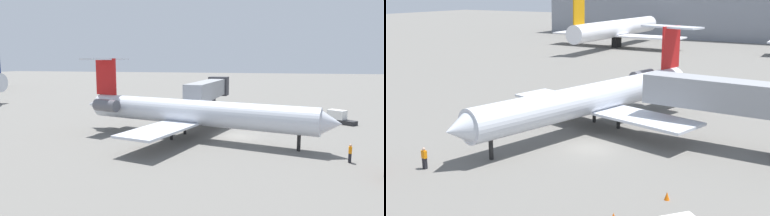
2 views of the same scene
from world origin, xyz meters
The scene contains 6 objects.
ground_plane centered at (0.00, 0.00, -0.05)m, with size 400.00×400.00×0.10m, color #66635E.
regional_jet centered at (-2.43, 5.93, 3.13)m, with size 21.38×31.54×9.24m.
jet_bridge centered at (12.18, 5.95, 4.46)m, with size 17.37×3.87×6.14m.
ground_crew_marshaller centered at (-8.58, -10.57, 0.86)m, with size 0.43×0.31×1.69m.
traffic_cone_near centered at (9.25, -6.69, 0.28)m, with size 0.36×0.36×0.55m.
parked_airliner_west_end centered at (-29.77, 66.70, 4.22)m, with size 31.71×37.67×13.26m.
Camera 2 is at (18.81, -34.66, 13.34)m, focal length 45.32 mm.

